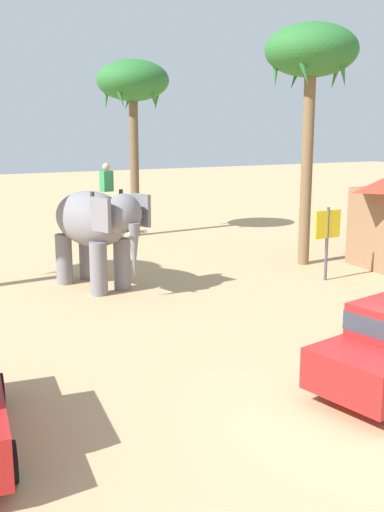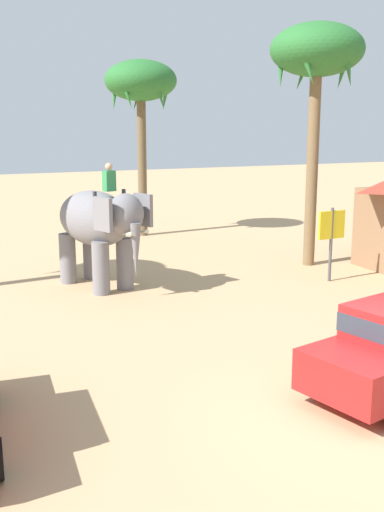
% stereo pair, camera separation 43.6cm
% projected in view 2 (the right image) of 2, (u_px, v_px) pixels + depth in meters
% --- Properties ---
extents(ground_plane, '(120.00, 120.00, 0.00)m').
position_uv_depth(ground_plane, '(365.00, 417.00, 10.44)').
color(ground_plane, tan).
extents(elephant_with_mahout, '(2.46, 4.02, 3.88)m').
position_uv_depth(elephant_with_mahout, '(99.00, 224.00, 18.55)').
color(elephant_with_mahout, slate).
rests_on(elephant_with_mahout, ground).
extents(palm_tree_behind_elephant, '(3.20, 3.20, 7.84)m').
position_uv_depth(palm_tree_behind_elephant, '(141.00, 85.00, 26.77)').
color(palm_tree_behind_elephant, brown).
rests_on(palm_tree_behind_elephant, ground).
extents(palm_tree_left_of_road, '(3.20, 3.20, 8.39)m').
position_uv_depth(palm_tree_left_of_road, '(317.00, 57.00, 20.60)').
color(palm_tree_left_of_road, brown).
rests_on(palm_tree_left_of_road, ground).
extents(signboard_yellow, '(1.00, 0.10, 2.40)m').
position_uv_depth(signboard_yellow, '(332.00, 230.00, 19.39)').
color(signboard_yellow, '#4C4C51').
rests_on(signboard_yellow, ground).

